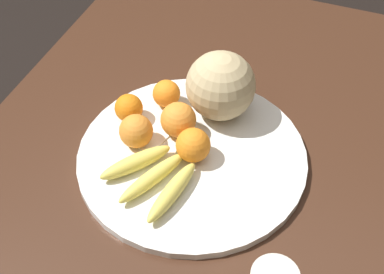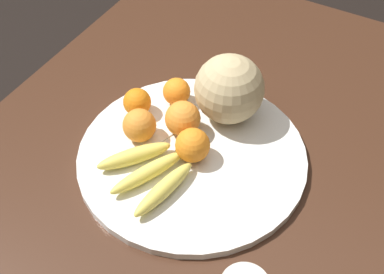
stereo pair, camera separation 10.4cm
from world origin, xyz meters
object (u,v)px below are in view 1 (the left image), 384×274
at_px(kitchen_table, 196,168).
at_px(fruit_bowl, 192,156).
at_px(banana_bunch, 154,176).
at_px(orange_back_right, 193,145).
at_px(orange_front_right, 129,108).
at_px(orange_back_left, 166,94).
at_px(melon, 221,86).
at_px(orange_mid_center, 136,131).
at_px(orange_front_left, 178,120).
at_px(produce_tag, 156,141).

distance_m(kitchen_table, fruit_bowl, 0.13).
distance_m(banana_bunch, orange_back_right, 0.10).
height_order(orange_front_right, orange_back_left, same).
distance_m(melon, orange_mid_center, 0.20).
relative_size(orange_front_left, produce_tag, 0.90).
relative_size(kitchen_table, orange_back_right, 17.47).
relative_size(orange_front_left, orange_back_left, 1.22).
height_order(orange_back_right, produce_tag, orange_back_right).
xyz_separation_m(kitchen_table, banana_bunch, (0.15, -0.03, 0.14)).
distance_m(orange_back_left, orange_back_right, 0.17).
height_order(banana_bunch, produce_tag, banana_bunch).
distance_m(fruit_bowl, produce_tag, 0.08).
height_order(orange_back_left, orange_back_right, orange_back_right).
relative_size(banana_bunch, orange_back_left, 3.19).
bearing_deg(orange_mid_center, orange_back_right, 92.51).
relative_size(melon, banana_bunch, 0.76).
height_order(melon, banana_bunch, melon).
xyz_separation_m(orange_back_left, produce_tag, (0.11, 0.02, -0.03)).
xyz_separation_m(orange_front_right, produce_tag, (0.04, 0.08, -0.03)).
height_order(orange_mid_center, produce_tag, orange_mid_center).
bearing_deg(fruit_bowl, banana_bunch, -25.16).
distance_m(orange_front_left, orange_mid_center, 0.09).
relative_size(fruit_bowl, orange_mid_center, 6.69).
distance_m(orange_front_right, orange_back_left, 0.09).
distance_m(banana_bunch, orange_front_right, 0.18).
xyz_separation_m(melon, orange_front_left, (0.09, -0.06, -0.04)).
bearing_deg(orange_front_right, orange_back_right, 71.87).
bearing_deg(orange_back_right, melon, 177.43).
bearing_deg(melon, orange_mid_center, -40.57).
xyz_separation_m(fruit_bowl, orange_back_right, (0.01, 0.00, 0.04)).
height_order(kitchen_table, banana_bunch, banana_bunch).
xyz_separation_m(fruit_bowl, orange_front_right, (-0.05, -0.16, 0.04)).
height_order(fruit_bowl, produce_tag, produce_tag).
bearing_deg(melon, orange_back_right, -2.57).
relative_size(banana_bunch, orange_mid_center, 2.79).
relative_size(melon, orange_back_left, 2.43).
height_order(banana_bunch, orange_back_left, orange_back_left).
bearing_deg(melon, kitchen_table, -18.97).
bearing_deg(orange_front_left, orange_back_left, -141.61).
bearing_deg(banana_bunch, melon, -169.41).
height_order(orange_front_left, orange_mid_center, orange_front_left).
relative_size(banana_bunch, orange_back_right, 2.78).
bearing_deg(orange_front_right, melon, 117.29).
distance_m(melon, orange_front_left, 0.11).
relative_size(banana_bunch, orange_front_left, 2.61).
relative_size(orange_back_left, produce_tag, 0.73).
xyz_separation_m(kitchen_table, orange_mid_center, (0.07, -0.10, 0.16)).
height_order(melon, orange_mid_center, melon).
bearing_deg(orange_front_right, orange_back_left, 140.80).
xyz_separation_m(orange_front_left, produce_tag, (0.04, -0.03, -0.04)).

